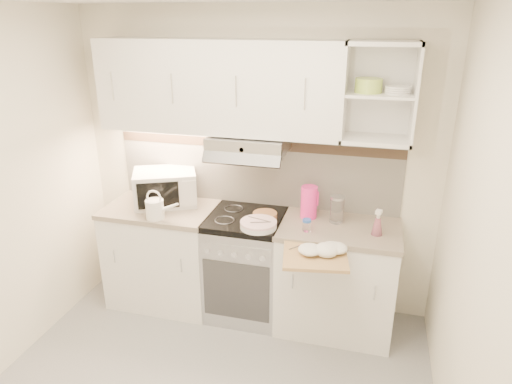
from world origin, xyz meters
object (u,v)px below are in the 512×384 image
Objects in this scene: glass_jar at (337,209)px; spray_bottle at (377,224)px; watering_can at (156,208)px; cutting_board at (315,256)px; plate_stack at (258,224)px; microwave at (165,187)px; pink_pitcher at (309,202)px; electric_range at (246,265)px.

glass_jar is 0.34m from spray_bottle.
watering_can reaches higher than cutting_board.
plate_stack is at bearing 0.78° from watering_can.
plate_stack is 0.62m from glass_jar.
microwave is at bearing 179.18° from glass_jar.
spray_bottle is (1.77, -0.17, -0.06)m from microwave.
plate_stack is (0.89, -0.28, -0.12)m from microwave.
pink_pitcher is 1.21× the size of spray_bottle.
spray_bottle reaches higher than electric_range.
plate_stack is 0.46m from pink_pitcher.
watering_can is at bearing 159.78° from cutting_board.
pink_pitcher reaches higher than watering_can.
plate_stack is 1.30× the size of spray_bottle.
spray_bottle is (0.87, 0.11, 0.06)m from plate_stack.
glass_jar is (0.56, 0.25, 0.08)m from plate_stack.
electric_range is 3.20× the size of watering_can.
watering_can is at bearing -177.96° from pink_pitcher.
watering_can is (-0.68, -0.22, 0.53)m from electric_range.
glass_jar is (0.22, -0.03, -0.02)m from pink_pitcher.
electric_range is 3.21× the size of plate_stack.
spray_bottle is (1.02, -0.07, 0.53)m from electric_range.
microwave is 0.33m from watering_can.
spray_bottle reaches higher than cutting_board.
watering_can reaches higher than spray_bottle.
watering_can is at bearing -168.05° from glass_jar.
pink_pitcher is at bearing 12.54° from electric_range.
electric_range is at bearing 133.87° from cutting_board.
plate_stack is at bearing -155.60° from glass_jar.
electric_range is at bearing -32.28° from microwave.
electric_range is 1.45× the size of microwave.
microwave is 1.49m from cutting_board.
spray_bottle is at bearing -30.35° from microwave.
pink_pitcher reaches higher than cutting_board.
electric_range is 1.16m from spray_bottle.
pink_pitcher is at bearing 93.66° from cutting_board.
watering_can is 1.31× the size of glass_jar.
watering_can reaches higher than electric_range.
microwave is at bearing 166.94° from pink_pitcher.
spray_bottle is 0.57m from cutting_board.
spray_bottle is at bearing 7.08° from plate_stack.
watering_can is 1.33m from cutting_board.
microwave is 1.43× the size of cutting_board.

